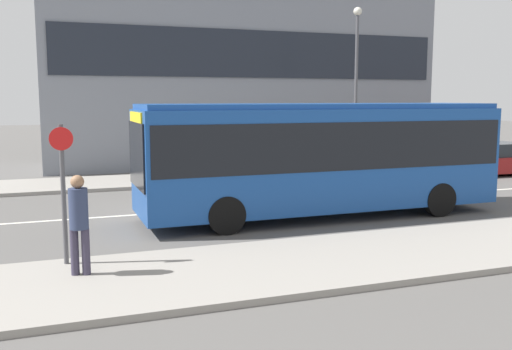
{
  "coord_description": "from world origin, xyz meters",
  "views": [
    {
      "loc": [
        -3.57,
        -16.26,
        3.33
      ],
      "look_at": [
        1.78,
        -1.66,
        1.23
      ],
      "focal_mm": 40.0,
      "sensor_mm": 36.0,
      "label": 1
    }
  ],
  "objects_px": {
    "pedestrian_near_stop": "(79,218)",
    "parked_car_0": "(495,160)",
    "city_bus": "(321,152)",
    "street_lamp": "(356,73)",
    "bus_stop_sign": "(63,183)"
  },
  "relations": [
    {
      "from": "city_bus",
      "to": "bus_stop_sign",
      "type": "relative_size",
      "value": 3.77
    },
    {
      "from": "pedestrian_near_stop",
      "to": "parked_car_0",
      "type": "bearing_deg",
      "value": 42.86
    },
    {
      "from": "street_lamp",
      "to": "pedestrian_near_stop",
      "type": "bearing_deg",
      "value": -137.03
    },
    {
      "from": "street_lamp",
      "to": "city_bus",
      "type": "bearing_deg",
      "value": -125.68
    },
    {
      "from": "city_bus",
      "to": "bus_stop_sign",
      "type": "distance_m",
      "value": 7.53
    },
    {
      "from": "parked_car_0",
      "to": "street_lamp",
      "type": "distance_m",
      "value": 7.22
    },
    {
      "from": "bus_stop_sign",
      "to": "pedestrian_near_stop",
      "type": "bearing_deg",
      "value": -74.5
    },
    {
      "from": "parked_car_0",
      "to": "bus_stop_sign",
      "type": "distance_m",
      "value": 19.97
    },
    {
      "from": "city_bus",
      "to": "pedestrian_near_stop",
      "type": "xyz_separation_m",
      "value": [
        -6.71,
        -3.74,
        -0.65
      ]
    },
    {
      "from": "city_bus",
      "to": "parked_car_0",
      "type": "xyz_separation_m",
      "value": [
        11.2,
        5.37,
        -1.18
      ]
    },
    {
      "from": "parked_car_0",
      "to": "bus_stop_sign",
      "type": "xyz_separation_m",
      "value": [
        -18.14,
        -8.3,
        1.06
      ]
    },
    {
      "from": "parked_car_0",
      "to": "street_lamp",
      "type": "relative_size",
      "value": 0.65
    },
    {
      "from": "city_bus",
      "to": "bus_stop_sign",
      "type": "xyz_separation_m",
      "value": [
        -6.93,
        -2.93,
        -0.12
      ]
    },
    {
      "from": "parked_car_0",
      "to": "city_bus",
      "type": "bearing_deg",
      "value": -154.37
    },
    {
      "from": "pedestrian_near_stop",
      "to": "street_lamp",
      "type": "xyz_separation_m",
      "value": [
        12.14,
        11.31,
        3.22
      ]
    }
  ]
}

